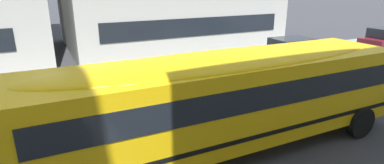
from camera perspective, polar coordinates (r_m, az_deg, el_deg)
ground_plane at (r=9.29m, az=-17.70°, el=-11.84°), size 400.00×400.00×0.00m
sidewalk_far at (r=15.83m, az=-22.08°, el=0.17°), size 120.00×3.00×0.01m
lane_centreline at (r=9.29m, az=-17.70°, el=-11.82°), size 110.00×0.16×0.01m
school_bus at (r=8.18m, az=5.34°, el=-2.53°), size 12.30×2.98×2.74m
parked_car_teal_near_corner at (r=17.77m, az=18.24°, el=5.23°), size 3.94×1.96×1.64m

